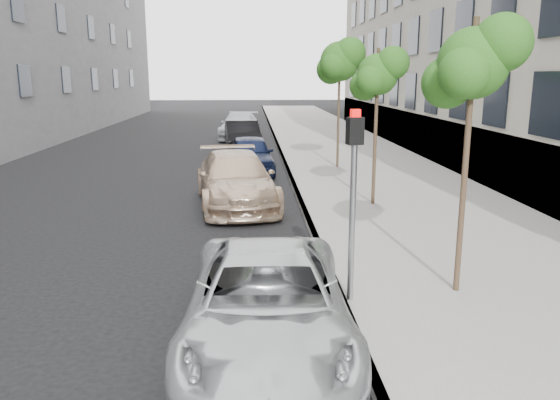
{
  "coord_description": "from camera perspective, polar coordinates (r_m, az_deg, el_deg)",
  "views": [
    {
      "loc": [
        -0.31,
        -7.13,
        3.74
      ],
      "look_at": [
        0.23,
        2.66,
        1.5
      ],
      "focal_mm": 35.0,
      "sensor_mm": 36.0,
      "label": 1
    }
  ],
  "objects": [
    {
      "name": "tree_mid",
      "position": [
        15.54,
        10.27,
        12.76
      ],
      "size": [
        1.53,
        1.33,
        4.38
      ],
      "color": "#38281C",
      "rests_on": "sidewalk"
    },
    {
      "name": "sedan_blue",
      "position": [
        21.46,
        -3.11,
        4.79
      ],
      "size": [
        1.93,
        4.34,
        1.45
      ],
      "primitive_type": "imported",
      "rotation": [
        0.0,
        0.0,
        0.05
      ],
      "color": "black",
      "rests_on": "ground"
    },
    {
      "name": "curb",
      "position": [
        31.38,
        -0.42,
        6.17
      ],
      "size": [
        0.15,
        72.0,
        0.14
      ],
      "primitive_type": "cube",
      "color": "#9E9B93",
      "rests_on": "ground"
    },
    {
      "name": "suv",
      "position": [
        16.05,
        -4.66,
        2.15
      ],
      "size": [
        2.8,
        5.5,
        1.53
      ],
      "primitive_type": "imported",
      "rotation": [
        0.0,
        0.0,
        0.13
      ],
      "color": "#D0B294",
      "rests_on": "ground"
    },
    {
      "name": "minivan",
      "position": [
        7.67,
        -1.34,
        -10.67
      ],
      "size": [
        2.37,
        4.92,
        1.35
      ],
      "primitive_type": "imported",
      "rotation": [
        0.0,
        0.0,
        -0.03
      ],
      "color": "silver",
      "rests_on": "ground"
    },
    {
      "name": "tree_far",
      "position": [
        21.92,
        6.33,
        14.2
      ],
      "size": [
        1.83,
        1.63,
        5.04
      ],
      "color": "#38281C",
      "rests_on": "sidewalk"
    },
    {
      "name": "tree_near",
      "position": [
        9.33,
        19.68,
        13.23
      ],
      "size": [
        1.52,
        1.32,
        4.54
      ],
      "color": "#38281C",
      "rests_on": "sidewalk"
    },
    {
      "name": "sedan_black",
      "position": [
        27.69,
        -3.94,
        6.67
      ],
      "size": [
        2.03,
        4.72,
        1.51
      ],
      "primitive_type": "imported",
      "rotation": [
        0.0,
        0.0,
        0.09
      ],
      "color": "black",
      "rests_on": "ground"
    },
    {
      "name": "sedan_rear",
      "position": [
        33.23,
        -4.21,
        7.73
      ],
      "size": [
        2.61,
        5.5,
        1.55
      ],
      "primitive_type": "imported",
      "rotation": [
        0.0,
        0.0,
        -0.08
      ],
      "color": "#B3B6BB",
      "rests_on": "ground"
    },
    {
      "name": "signal_pole",
      "position": [
        8.63,
        7.67,
        1.67
      ],
      "size": [
        0.27,
        0.22,
        3.1
      ],
      "rotation": [
        0.0,
        0.0,
        0.2
      ],
      "color": "#939699",
      "rests_on": "sidewalk"
    },
    {
      "name": "ground",
      "position": [
        8.06,
        -0.6,
        -14.79
      ],
      "size": [
        160.0,
        160.0,
        0.0
      ],
      "primitive_type": "plane",
      "color": "black",
      "rests_on": "ground"
    },
    {
      "name": "sidewalk",
      "position": [
        31.68,
        5.27,
        6.18
      ],
      "size": [
        6.4,
        72.0,
        0.14
      ],
      "primitive_type": "cube",
      "color": "gray",
      "rests_on": "ground"
    }
  ]
}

